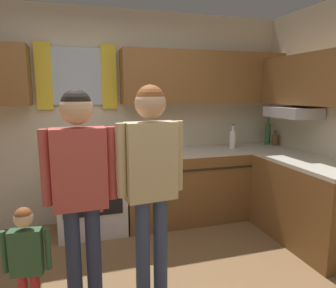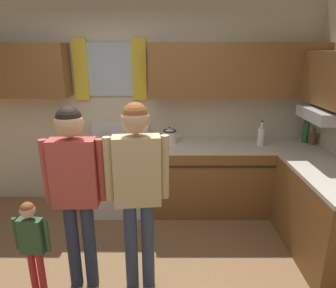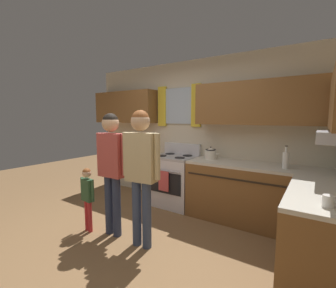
# 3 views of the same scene
# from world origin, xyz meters

# --- Properties ---
(back_wall_unit) EXTENTS (4.60, 0.42, 2.60)m
(back_wall_unit) POSITION_xyz_m (0.03, 1.82, 1.49)
(back_wall_unit) COLOR beige
(back_wall_unit) RESTS_ON ground
(kitchen_counter_run) EXTENTS (2.14, 1.88, 0.90)m
(kitchen_counter_run) POSITION_xyz_m (1.51, 1.19, 0.45)
(kitchen_counter_run) COLOR brown
(kitchen_counter_run) RESTS_ON ground
(stove_oven) EXTENTS (0.75, 0.67, 1.10)m
(stove_oven) POSITION_xyz_m (-0.23, 1.54, 0.47)
(stove_oven) COLOR silver
(stove_oven) RESTS_ON ground
(bottle_wine_green) EXTENTS (0.08, 0.08, 0.39)m
(bottle_wine_green) POSITION_xyz_m (2.16, 1.63, 1.05)
(bottle_wine_green) COLOR #2D6633
(bottle_wine_green) RESTS_ON kitchen_counter_run
(bottle_milk_white) EXTENTS (0.08, 0.08, 0.31)m
(bottle_milk_white) POSITION_xyz_m (1.55, 1.49, 1.02)
(bottle_milk_white) COLOR white
(bottle_milk_white) RESTS_ON kitchen_counter_run
(bottle_squat_brown) EXTENTS (0.08, 0.08, 0.21)m
(bottle_squat_brown) POSITION_xyz_m (2.22, 1.54, 0.98)
(bottle_squat_brown) COLOR brown
(bottle_squat_brown) RESTS_ON kitchen_counter_run
(stovetop_kettle) EXTENTS (0.27, 0.20, 0.21)m
(stovetop_kettle) POSITION_xyz_m (0.43, 1.61, 1.00)
(stovetop_kettle) COLOR silver
(stovetop_kettle) RESTS_ON kitchen_counter_run
(adult_holding_child) EXTENTS (0.51, 0.22, 1.64)m
(adult_holding_child) POSITION_xyz_m (-0.35, 0.16, 1.03)
(adult_holding_child) COLOR #2D3856
(adult_holding_child) RESTS_ON ground
(adult_in_plaid) EXTENTS (0.51, 0.23, 1.67)m
(adult_in_plaid) POSITION_xyz_m (0.16, 0.16, 1.05)
(adult_in_plaid) COLOR #38476B
(adult_in_plaid) RESTS_ON ground
(small_child) EXTENTS (0.31, 0.12, 0.90)m
(small_child) POSITION_xyz_m (-0.71, 0.04, 0.56)
(small_child) COLOR red
(small_child) RESTS_ON ground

